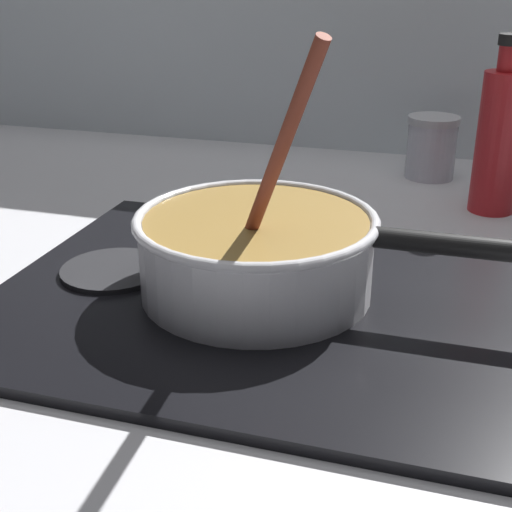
{
  "coord_description": "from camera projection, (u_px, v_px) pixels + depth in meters",
  "views": [
    {
      "loc": [
        0.16,
        -0.55,
        0.35
      ],
      "look_at": [
        -0.04,
        0.1,
        0.05
      ],
      "focal_mm": 48.74,
      "sensor_mm": 36.0,
      "label": 1
    }
  ],
  "objects": [
    {
      "name": "backsplash_wall",
      "position": [
        386.0,
        2.0,
        1.25
      ],
      "size": [
        2.4,
        0.02,
        0.55
      ],
      "primitive_type": "cube",
      "color": "silver",
      "rests_on": "ground"
    },
    {
      "name": "condiment_jar",
      "position": [
        431.0,
        147.0,
        1.18
      ],
      "size": [
        0.09,
        0.09,
        0.11
      ],
      "color": "silver",
      "rests_on": "ground"
    },
    {
      "name": "cooking_pan",
      "position": [
        258.0,
        252.0,
        0.74
      ],
      "size": [
        0.42,
        0.26,
        0.28
      ],
      "color": "silver",
      "rests_on": "hob_plate"
    },
    {
      "name": "oil_bottle",
      "position": [
        500.0,
        138.0,
        1.0
      ],
      "size": [
        0.07,
        0.07,
        0.25
      ],
      "color": "red",
      "rests_on": "ground"
    },
    {
      "name": "hob_plate",
      "position": [
        256.0,
        296.0,
        0.77
      ],
      "size": [
        0.56,
        0.48,
        0.01
      ],
      "primitive_type": "cube",
      "color": "black",
      "rests_on": "ground"
    },
    {
      "name": "burner_ring",
      "position": [
        256.0,
        288.0,
        0.76
      ],
      "size": [
        0.16,
        0.16,
        0.01
      ],
      "primitive_type": "torus",
      "color": "#592D0C",
      "rests_on": "hob_plate"
    },
    {
      "name": "spare_burner",
      "position": [
        113.0,
        270.0,
        0.81
      ],
      "size": [
        0.12,
        0.12,
        0.01
      ],
      "primitive_type": "cylinder",
      "color": "#262628",
      "rests_on": "hob_plate"
    },
    {
      "name": "ground",
      "position": [
        264.0,
        371.0,
        0.67
      ],
      "size": [
        2.4,
        1.6,
        0.04
      ],
      "primitive_type": "cube",
      "color": "#B7B7BC"
    }
  ]
}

